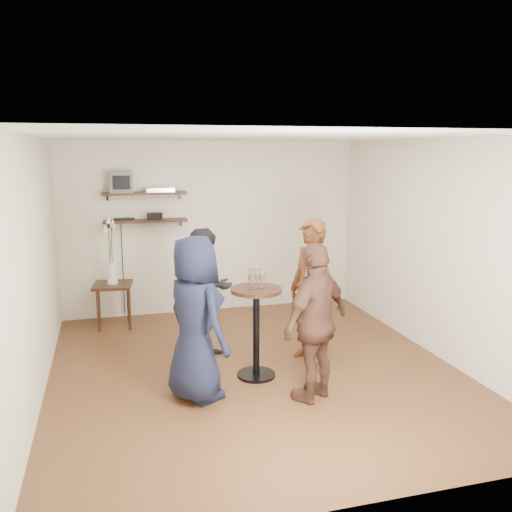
{
  "coord_description": "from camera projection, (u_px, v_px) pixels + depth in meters",
  "views": [
    {
      "loc": [
        -1.52,
        -5.59,
        2.46
      ],
      "look_at": [
        0.12,
        0.4,
        1.24
      ],
      "focal_mm": 38.0,
      "sensor_mm": 36.0,
      "label": 1
    }
  ],
  "objects": [
    {
      "name": "person_plaid",
      "position": [
        311.0,
        291.0,
        6.31
      ],
      "size": [
        0.6,
        0.72,
        1.69
      ],
      "primitive_type": "imported",
      "rotation": [
        0.0,
        0.0,
        -1.19
      ],
      "color": "#B01415",
      "rests_on": "room"
    },
    {
      "name": "wine_glass_fl",
      "position": [
        252.0,
        276.0,
        5.74
      ],
      "size": [
        0.07,
        0.07,
        0.22
      ],
      "color": "silver",
      "rests_on": "drinks_table"
    },
    {
      "name": "power_strip",
      "position": [
        124.0,
        219.0,
        7.83
      ],
      "size": [
        0.3,
        0.05,
        0.03
      ],
      "primitive_type": "cube",
      "color": "black",
      "rests_on": "shelf_lower"
    },
    {
      "name": "person_navy",
      "position": [
        195.0,
        319.0,
        5.33
      ],
      "size": [
        0.83,
        0.96,
        1.66
      ],
      "primitive_type": "imported",
      "rotation": [
        0.0,
        0.0,
        2.02
      ],
      "color": "black",
      "rests_on": "room"
    },
    {
      "name": "person_brown",
      "position": [
        316.0,
        322.0,
        5.32
      ],
      "size": [
        1.0,
        0.83,
        1.6
      ],
      "primitive_type": "imported",
      "rotation": [
        0.0,
        0.0,
        3.71
      ],
      "color": "#482A1F",
      "rests_on": "room"
    },
    {
      "name": "vase_lilies",
      "position": [
        111.0,
        262.0,
        7.52
      ],
      "size": [
        0.19,
        0.2,
        0.98
      ],
      "rotation": [
        0.0,
        0.0,
        -0.13
      ],
      "color": "white",
      "rests_on": "side_table"
    },
    {
      "name": "side_table",
      "position": [
        113.0,
        291.0,
        7.6
      ],
      "size": [
        0.58,
        0.58,
        0.62
      ],
      "rotation": [
        0.0,
        0.0,
        -0.13
      ],
      "color": "black",
      "rests_on": "room"
    },
    {
      "name": "wine_glass_fr",
      "position": [
        262.0,
        276.0,
        5.76
      ],
      "size": [
        0.07,
        0.07,
        0.21
      ],
      "color": "silver",
      "rests_on": "drinks_table"
    },
    {
      "name": "person_dark",
      "position": [
        207.0,
        295.0,
        6.38
      ],
      "size": [
        0.97,
        0.91,
        1.58
      ],
      "primitive_type": "imported",
      "rotation": [
        0.0,
        0.0,
        0.56
      ],
      "color": "black",
      "rests_on": "room"
    },
    {
      "name": "wine_glass_bl",
      "position": [
        252.0,
        275.0,
        5.84
      ],
      "size": [
        0.07,
        0.07,
        0.2
      ],
      "color": "silver",
      "rests_on": "drinks_table"
    },
    {
      "name": "shelf_lower",
      "position": [
        146.0,
        221.0,
        7.87
      ],
      "size": [
        1.2,
        0.25,
        0.04
      ],
      "primitive_type": "cube",
      "color": "black",
      "rests_on": "room"
    },
    {
      "name": "shelf_upper",
      "position": [
        144.0,
        193.0,
        7.79
      ],
      "size": [
        1.2,
        0.25,
        0.04
      ],
      "primitive_type": "cube",
      "color": "black",
      "rests_on": "room"
    },
    {
      "name": "room",
      "position": [
        255.0,
        258.0,
        5.91
      ],
      "size": [
        4.58,
        5.08,
        2.68
      ],
      "color": "#4E3119",
      "rests_on": "ground"
    },
    {
      "name": "dvd_deck",
      "position": [
        160.0,
        190.0,
        7.84
      ],
      "size": [
        0.4,
        0.24,
        0.06
      ],
      "primitive_type": "cube",
      "color": "silver",
      "rests_on": "shelf_upper"
    },
    {
      "name": "radio",
      "position": [
        155.0,
        216.0,
        7.89
      ],
      "size": [
        0.22,
        0.1,
        0.1
      ],
      "primitive_type": "cube",
      "color": "black",
      "rests_on": "shelf_lower"
    },
    {
      "name": "wine_glass_br",
      "position": [
        258.0,
        276.0,
        5.79
      ],
      "size": [
        0.06,
        0.06,
        0.19
      ],
      "color": "silver",
      "rests_on": "drinks_table"
    },
    {
      "name": "crt_monitor",
      "position": [
        121.0,
        182.0,
        7.67
      ],
      "size": [
        0.32,
        0.3,
        0.3
      ],
      "primitive_type": "cube",
      "color": "#59595B",
      "rests_on": "shelf_upper"
    },
    {
      "name": "drinks_table",
      "position": [
        256.0,
        320.0,
        5.88
      ],
      "size": [
        0.55,
        0.55,
        1.0
      ],
      "color": "black",
      "rests_on": "room"
    }
  ]
}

